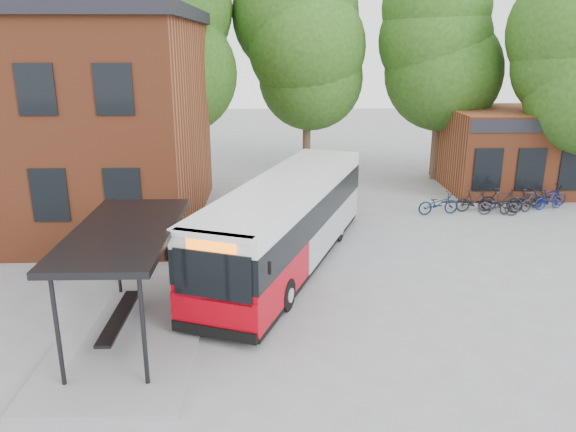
{
  "coord_description": "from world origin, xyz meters",
  "views": [
    {
      "loc": [
        -0.81,
        -14.0,
        7.21
      ],
      "look_at": [
        -0.39,
        2.76,
        2.0
      ],
      "focal_mm": 35.0,
      "sensor_mm": 36.0,
      "label": 1
    }
  ],
  "objects_px": {
    "bicycle_7": "(549,200)",
    "city_bus": "(288,223)",
    "bicycle_0": "(438,204)",
    "bicycle_1": "(474,201)",
    "bicycle_5": "(528,199)",
    "bicycle_3": "(502,200)",
    "bicycle_6": "(547,195)",
    "bicycle_2": "(499,205)",
    "bicycle_4": "(516,203)",
    "bus_shelter": "(128,283)"
  },
  "relations": [
    {
      "from": "bicycle_1",
      "to": "bicycle_7",
      "type": "distance_m",
      "value": 3.51
    },
    {
      "from": "bicycle_4",
      "to": "bicycle_6",
      "type": "bearing_deg",
      "value": -77.29
    },
    {
      "from": "bicycle_7",
      "to": "bicycle_5",
      "type": "bearing_deg",
      "value": 68.64
    },
    {
      "from": "bicycle_7",
      "to": "bicycle_1",
      "type": "bearing_deg",
      "value": 77.47
    },
    {
      "from": "bicycle_5",
      "to": "bicycle_7",
      "type": "bearing_deg",
      "value": -106.12
    },
    {
      "from": "city_bus",
      "to": "bicycle_4",
      "type": "relative_size",
      "value": 6.71
    },
    {
      "from": "city_bus",
      "to": "bicycle_0",
      "type": "xyz_separation_m",
      "value": [
        6.7,
        5.56,
        -0.97
      ]
    },
    {
      "from": "bicycle_1",
      "to": "bicycle_2",
      "type": "relative_size",
      "value": 0.97
    },
    {
      "from": "bicycle_0",
      "to": "bicycle_5",
      "type": "relative_size",
      "value": 1.16
    },
    {
      "from": "bus_shelter",
      "to": "bicycle_5",
      "type": "height_order",
      "value": "bus_shelter"
    },
    {
      "from": "bicycle_1",
      "to": "bicycle_6",
      "type": "bearing_deg",
      "value": -79.42
    },
    {
      "from": "bus_shelter",
      "to": "bicycle_4",
      "type": "relative_size",
      "value": 4.11
    },
    {
      "from": "bicycle_2",
      "to": "bicycle_3",
      "type": "distance_m",
      "value": 0.6
    },
    {
      "from": "bicycle_6",
      "to": "bicycle_7",
      "type": "distance_m",
      "value": 0.59
    },
    {
      "from": "bicycle_1",
      "to": "bicycle_3",
      "type": "bearing_deg",
      "value": -95.7
    },
    {
      "from": "bicycle_2",
      "to": "bicycle_4",
      "type": "xyz_separation_m",
      "value": [
        0.88,
        0.29,
        -0.0
      ]
    },
    {
      "from": "city_bus",
      "to": "bicycle_4",
      "type": "bearing_deg",
      "value": 49.24
    },
    {
      "from": "bicycle_0",
      "to": "bicycle_4",
      "type": "xyz_separation_m",
      "value": [
        3.46,
        0.08,
        -0.03
      ]
    },
    {
      "from": "bicycle_6",
      "to": "city_bus",
      "type": "bearing_deg",
      "value": 114.51
    },
    {
      "from": "bicycle_5",
      "to": "bicycle_7",
      "type": "distance_m",
      "value": 0.94
    },
    {
      "from": "bicycle_0",
      "to": "bicycle_7",
      "type": "bearing_deg",
      "value": -92.52
    },
    {
      "from": "bicycle_2",
      "to": "bicycle_6",
      "type": "bearing_deg",
      "value": -54.3
    },
    {
      "from": "bicycle_1",
      "to": "bicycle_5",
      "type": "height_order",
      "value": "bicycle_1"
    },
    {
      "from": "bicycle_0",
      "to": "bicycle_1",
      "type": "xyz_separation_m",
      "value": [
        1.7,
        0.36,
        0.02
      ]
    },
    {
      "from": "bicycle_7",
      "to": "bus_shelter",
      "type": "bearing_deg",
      "value": 107.32
    },
    {
      "from": "bicycle_3",
      "to": "bicycle_5",
      "type": "distance_m",
      "value": 1.43
    },
    {
      "from": "bus_shelter",
      "to": "bicycle_0",
      "type": "relative_size",
      "value": 3.83
    },
    {
      "from": "city_bus",
      "to": "bicycle_1",
      "type": "bearing_deg",
      "value": 55.36
    },
    {
      "from": "bicycle_1",
      "to": "bicycle_0",
      "type": "bearing_deg",
      "value": 99.68
    },
    {
      "from": "bicycle_3",
      "to": "bicycle_6",
      "type": "bearing_deg",
      "value": -50.95
    },
    {
      "from": "bus_shelter",
      "to": "city_bus",
      "type": "distance_m",
      "value": 6.27
    },
    {
      "from": "bus_shelter",
      "to": "bicycle_3",
      "type": "relative_size",
      "value": 3.91
    },
    {
      "from": "bicycle_1",
      "to": "bicycle_5",
      "type": "xyz_separation_m",
      "value": [
        2.56,
        0.34,
        -0.02
      ]
    },
    {
      "from": "bicycle_1",
      "to": "bicycle_2",
      "type": "height_order",
      "value": "bicycle_1"
    },
    {
      "from": "bicycle_0",
      "to": "city_bus",
      "type": "bearing_deg",
      "value": 120.23
    },
    {
      "from": "bicycle_3",
      "to": "bicycle_5",
      "type": "relative_size",
      "value": 1.13
    },
    {
      "from": "bicycle_7",
      "to": "city_bus",
      "type": "bearing_deg",
      "value": 100.54
    },
    {
      "from": "city_bus",
      "to": "bicycle_3",
      "type": "distance_m",
      "value": 11.28
    },
    {
      "from": "bicycle_0",
      "to": "bicycle_7",
      "type": "height_order",
      "value": "bicycle_0"
    },
    {
      "from": "bicycle_3",
      "to": "bicycle_6",
      "type": "distance_m",
      "value": 2.62
    },
    {
      "from": "bicycle_0",
      "to": "bicycle_3",
      "type": "distance_m",
      "value": 2.92
    },
    {
      "from": "bicycle_5",
      "to": "bicycle_7",
      "type": "height_order",
      "value": "bicycle_5"
    },
    {
      "from": "bicycle_7",
      "to": "bicycle_4",
      "type": "bearing_deg",
      "value": 90.56
    },
    {
      "from": "city_bus",
      "to": "bicycle_3",
      "type": "relative_size",
      "value": 6.39
    },
    {
      "from": "bicycle_0",
      "to": "bicycle_3",
      "type": "relative_size",
      "value": 1.02
    },
    {
      "from": "bicycle_0",
      "to": "bicycle_1",
      "type": "bearing_deg",
      "value": -87.44
    },
    {
      "from": "bicycle_6",
      "to": "bicycle_7",
      "type": "relative_size",
      "value": 1.26
    },
    {
      "from": "bicycle_2",
      "to": "bicycle_6",
      "type": "height_order",
      "value": "bicycle_6"
    },
    {
      "from": "bicycle_3",
      "to": "city_bus",
      "type": "bearing_deg",
      "value": 140.14
    },
    {
      "from": "bicycle_5",
      "to": "bicycle_3",
      "type": "bearing_deg",
      "value": 95.06
    }
  ]
}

